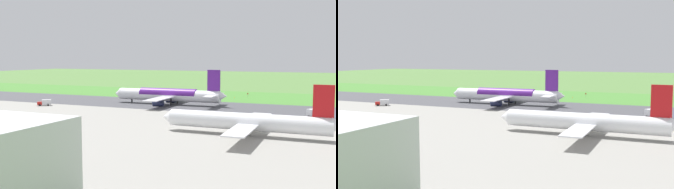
# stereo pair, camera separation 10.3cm
# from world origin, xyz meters

# --- Properties ---
(ground_plane) EXTENTS (800.00, 800.00, 0.00)m
(ground_plane) POSITION_xyz_m (0.00, 0.00, 0.00)
(ground_plane) COLOR #547F3D
(runway_asphalt) EXTENTS (600.00, 38.21, 0.06)m
(runway_asphalt) POSITION_xyz_m (0.00, 0.00, 0.03)
(runway_asphalt) COLOR #47474C
(runway_asphalt) RESTS_ON ground
(apron_concrete) EXTENTS (440.00, 110.00, 0.05)m
(apron_concrete) POSITION_xyz_m (0.00, 58.61, 0.03)
(apron_concrete) COLOR gray
(apron_concrete) RESTS_ON ground
(grass_verge_foreground) EXTENTS (600.00, 80.00, 0.04)m
(grass_verge_foreground) POSITION_xyz_m (0.00, -37.89, 0.02)
(grass_verge_foreground) COLOR #478534
(grass_verge_foreground) RESTS_ON ground
(airliner_main) EXTENTS (54.04, 44.12, 15.88)m
(airliner_main) POSITION_xyz_m (5.31, -0.01, 4.35)
(airliner_main) COLOR white
(airliner_main) RESTS_ON ground
(airliner_parked_near) EXTENTS (49.30, 40.24, 14.42)m
(airliner_parked_near) POSITION_xyz_m (-42.50, 55.60, 3.94)
(airliner_parked_near) COLOR white
(airliner_parked_near) RESTS_ON ground
(service_truck_baggage) EXTENTS (5.90, 5.44, 2.65)m
(service_truck_baggage) POSITION_xyz_m (53.14, 25.85, 1.40)
(service_truck_baggage) COLOR #B21914
(service_truck_baggage) RESTS_ON ground
(service_car_followme) EXTENTS (3.98, 4.43, 1.62)m
(service_car_followme) POSITION_xyz_m (-17.26, 35.71, 0.84)
(service_car_followme) COLOR gold
(service_car_followme) RESTS_ON ground
(service_truck_fuel) EXTENTS (5.16, 6.05, 2.65)m
(service_truck_fuel) POSITION_xyz_m (-56.52, 10.73, 1.40)
(service_truck_fuel) COLOR gray
(service_truck_fuel) RESTS_ON ground
(no_stopping_sign) EXTENTS (0.60, 0.10, 2.52)m
(no_stopping_sign) POSITION_xyz_m (-20.91, -42.09, 1.50)
(no_stopping_sign) COLOR slate
(no_stopping_sign) RESTS_ON ground
(traffic_cone_orange) EXTENTS (0.40, 0.40, 0.55)m
(traffic_cone_orange) POSITION_xyz_m (-14.61, -39.19, 0.28)
(traffic_cone_orange) COLOR orange
(traffic_cone_orange) RESTS_ON ground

